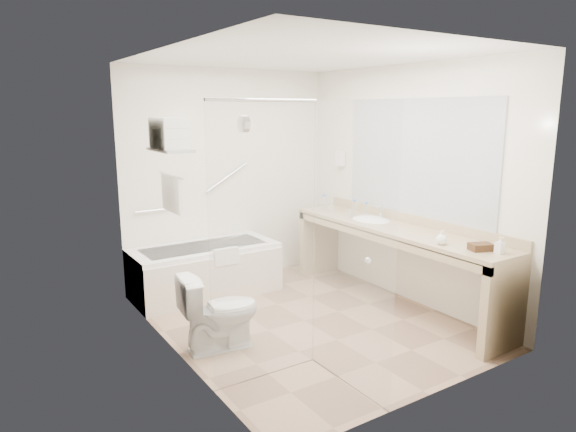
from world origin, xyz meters
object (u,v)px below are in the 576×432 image
toilet (220,312)px  amenity_basket (481,247)px  vanity_counter (394,246)px  bathtub (205,270)px  water_bottle_left (366,211)px

toilet → amenity_basket: bearing=-113.5°
amenity_basket → vanity_counter: bearing=88.2°
bathtub → amenity_basket: (1.49, -2.45, 0.61)m
vanity_counter → toilet: (-1.97, 0.06, -0.31)m
vanity_counter → toilet: size_ratio=3.95×
water_bottle_left → toilet: bearing=-168.0°
bathtub → amenity_basket: amenity_basket is taller
amenity_basket → water_bottle_left: (0.06, 1.55, 0.05)m
amenity_basket → water_bottle_left: water_bottle_left is taller
bathtub → water_bottle_left: bearing=-30.1°
vanity_counter → amenity_basket: bearing=-91.8°
bathtub → vanity_counter: 2.09m
bathtub → amenity_basket: 2.93m
bathtub → water_bottle_left: (1.56, -0.90, 0.66)m
bathtub → toilet: bearing=-108.8°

